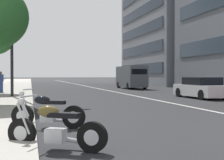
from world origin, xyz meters
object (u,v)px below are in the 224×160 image
motorcycle_under_tarp (47,113)px  delivery_van_ahead (131,77)px  motorcycle_mid_row (55,129)px  street_lamp_with_banners (16,9)px  car_approaching_light (201,88)px  pedestrian_on_plaza (1,82)px

motorcycle_under_tarp → delivery_van_ahead: bearing=-89.7°
motorcycle_mid_row → street_lamp_with_banners: size_ratio=0.20×
car_approaching_light → pedestrian_on_plaza: size_ratio=2.58×
delivery_van_ahead → pedestrian_on_plaza: (-6.76, 12.98, -0.35)m
motorcycle_under_tarp → car_approaching_light: 13.40m
motorcycle_under_tarp → pedestrian_on_plaza: size_ratio=1.23×
street_lamp_with_banners → pedestrian_on_plaza: size_ratio=5.73×
car_approaching_light → street_lamp_with_banners: street_lamp_with_banners is taller
delivery_van_ahead → pedestrian_on_plaza: bearing=118.8°
motorcycle_under_tarp → delivery_van_ahead: (23.04, -10.28, 0.91)m
delivery_van_ahead → motorcycle_mid_row: bearing=159.5°
motorcycle_under_tarp → car_approaching_light: car_approaching_light is taller
car_approaching_light → delivery_van_ahead: bearing=-1.6°
motorcycle_under_tarp → street_lamp_with_banners: 12.55m
delivery_van_ahead → pedestrian_on_plaza: 14.64m
car_approaching_light → street_lamp_with_banners: bearing=75.7°
motorcycle_mid_row → street_lamp_with_banners: street_lamp_with_banners is taller
car_approaching_light → pedestrian_on_plaza: 14.98m
motorcycle_mid_row → pedestrian_on_plaza: (18.88, 2.71, 0.57)m
street_lamp_with_banners → car_approaching_light: bearing=-103.0°
delivery_van_ahead → pedestrian_on_plaza: delivery_van_ahead is taller
pedestrian_on_plaza → car_approaching_light: bearing=40.2°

